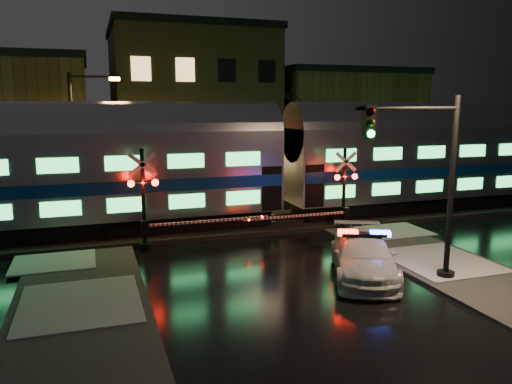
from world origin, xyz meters
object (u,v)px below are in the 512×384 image
(streetlight, at_px, (78,137))
(traffic_light, at_px, (428,186))
(crossing_signal_left, at_px, (153,209))
(crossing_signal_right, at_px, (338,199))
(police_car, at_px, (363,256))

(streetlight, bearing_deg, traffic_light, -50.82)
(crossing_signal_left, xyz_separation_m, traffic_light, (8.19, -6.87, 1.60))
(crossing_signal_right, bearing_deg, streetlight, 149.54)
(crossing_signal_right, xyz_separation_m, traffic_light, (-0.34, -6.86, 1.71))
(streetlight, bearing_deg, police_car, -52.25)
(traffic_light, height_order, streetlight, streetlight)
(crossing_signal_right, height_order, crossing_signal_left, crossing_signal_left)
(streetlight, bearing_deg, crossing_signal_left, -66.87)
(crossing_signal_right, bearing_deg, police_car, -108.70)
(crossing_signal_left, height_order, streetlight, streetlight)
(crossing_signal_left, xyz_separation_m, streetlight, (-2.86, 6.69, 2.61))
(police_car, bearing_deg, crossing_signal_right, 95.17)
(police_car, xyz_separation_m, traffic_light, (1.55, -1.29, 2.61))
(traffic_light, bearing_deg, crossing_signal_right, 96.48)
(crossing_signal_left, bearing_deg, traffic_light, -39.98)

